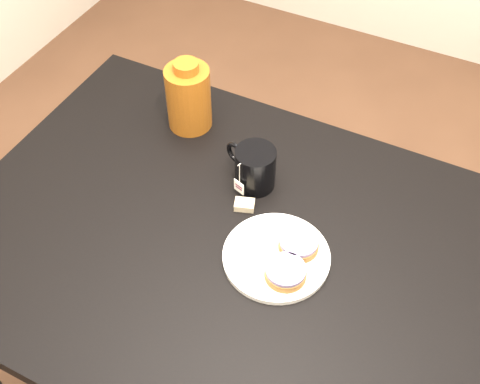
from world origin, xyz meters
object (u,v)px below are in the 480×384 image
at_px(mug, 254,168).
at_px(bagel_package, 189,97).
at_px(table, 262,275).
at_px(teabag_pouch, 244,205).
at_px(plate, 276,256).
at_px(bagel_front, 286,272).
at_px(bagel_back, 299,244).

distance_m(mug, bagel_package, 0.27).
xyz_separation_m(table, teabag_pouch, (-0.09, 0.10, 0.09)).
xyz_separation_m(plate, teabag_pouch, (-0.12, 0.10, 0.00)).
xyz_separation_m(bagel_front, bagel_package, (-0.41, 0.33, 0.06)).
relative_size(plate, mug, 1.54).
relative_size(bagel_front, teabag_pouch, 2.27).
distance_m(plate, bagel_front, 0.06).
xyz_separation_m(bagel_back, bagel_front, (0.00, -0.08, 0.00)).
height_order(table, mug, mug).
relative_size(plate, teabag_pouch, 5.13).
bearing_deg(bagel_front, bagel_back, 92.95).
distance_m(bagel_front, bagel_package, 0.53).
bearing_deg(mug, teabag_pouch, -62.33).
relative_size(bagel_back, teabag_pouch, 2.09).
relative_size(teabag_pouch, bagel_package, 0.23).
relative_size(mug, teabag_pouch, 3.34).
height_order(table, plate, plate).
bearing_deg(table, plate, 2.74).
distance_m(bagel_back, bagel_package, 0.49).
height_order(bagel_front, mug, mug).
distance_m(table, teabag_pouch, 0.16).
xyz_separation_m(table, bagel_package, (-0.35, 0.29, 0.17)).
bearing_deg(plate, bagel_back, 49.78).
relative_size(table, bagel_back, 14.87).
height_order(bagel_back, bagel_package, bagel_package).
xyz_separation_m(bagel_front, mug, (-0.17, 0.21, 0.03)).
bearing_deg(table, bagel_front, -28.97).
height_order(plate, bagel_front, bagel_front).
distance_m(table, bagel_back, 0.13).
bearing_deg(teabag_pouch, table, -46.47).
relative_size(bagel_back, bagel_front, 0.92).
bearing_deg(bagel_package, teabag_pouch, -37.43).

